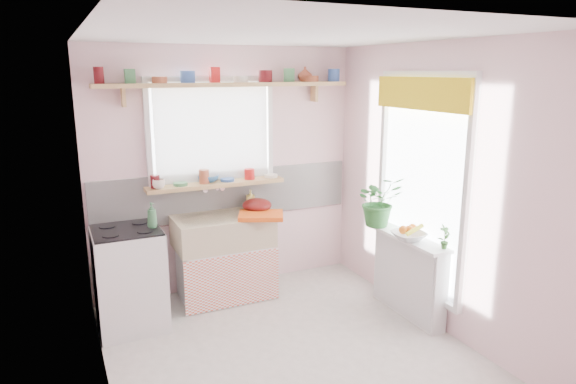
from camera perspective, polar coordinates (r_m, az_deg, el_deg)
name	(u,v)px	position (r m, az deg, el deg)	size (l,w,h in m)	color
room	(317,166)	(4.90, 3.19, 2.95)	(3.20, 3.20, 3.20)	silver
sink_unit	(224,257)	(5.23, -7.14, -7.13)	(0.95, 0.65, 1.11)	white
cooker	(130,278)	(4.81, -17.19, -9.14)	(0.58, 0.58, 0.93)	white
radiator_ledge	(409,274)	(4.98, 13.27, -8.91)	(0.22, 0.95, 0.78)	white
windowsill	(216,184)	(5.20, -8.00, 0.87)	(1.40, 0.22, 0.04)	tan
pine_shelf	(228,85)	(5.12, -6.69, 11.77)	(2.52, 0.24, 0.04)	tan
shelf_crockery	(225,77)	(5.11, -6.96, 12.60)	(2.47, 0.11, 0.12)	#590F14
sill_crockery	(211,177)	(5.17, -8.55, 1.61)	(1.35, 0.11, 0.12)	#590F14
dish_tray	(261,215)	(5.03, -3.02, -2.62)	(0.43, 0.32, 0.04)	#F15915
colander	(257,205)	(5.23, -3.46, -1.48)	(0.30, 0.30, 0.14)	#590F0F
jade_plant	(379,201)	(5.04, 10.06, -0.98)	(0.45, 0.39, 0.50)	#2A692C
fruit_bowl	(409,236)	(4.73, 13.28, -4.78)	(0.29, 0.29, 0.07)	silver
herb_pot	(445,237)	(4.55, 17.00, -4.79)	(0.11, 0.08, 0.21)	#2F5C24
soap_bottle_sink	(251,199)	(5.38, -4.18, -0.74)	(0.09, 0.09, 0.19)	#FDEA70
sill_cup	(159,184)	(5.00, -14.16, 0.85)	(0.12, 0.12, 0.09)	silver
sill_bowl	(208,178)	(5.23, -8.88, 1.51)	(0.22, 0.22, 0.07)	#3165A1
shelf_vase	(305,74)	(5.51, 1.91, 12.96)	(0.15, 0.15, 0.15)	#AA4E34
cooker_bottle	(152,215)	(4.62, -14.89, -2.50)	(0.09, 0.09, 0.22)	#3C784B
fruit	(409,229)	(4.72, 13.33, -4.05)	(0.20, 0.14, 0.10)	orange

